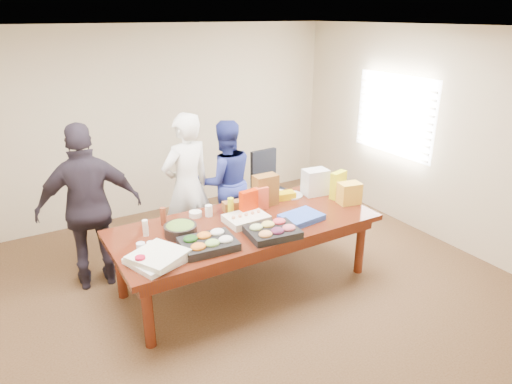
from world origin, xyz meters
TOP-DOWN VIEW (x-y plane):
  - floor at (0.00, 0.00)m, footprint 5.50×5.00m
  - ceiling at (0.00, 0.00)m, footprint 5.50×5.00m
  - wall_back at (0.00, 2.50)m, footprint 5.50×0.04m
  - wall_front at (0.00, -2.50)m, footprint 5.50×0.04m
  - wall_right at (2.75, 0.00)m, footprint 0.04×5.00m
  - window_panel at (2.72, 0.60)m, footprint 0.03×1.40m
  - window_blinds at (2.68, 0.60)m, footprint 0.04×1.36m
  - conference_table at (0.00, 0.00)m, footprint 2.80×1.20m
  - office_chair at (1.12, 1.26)m, footprint 0.53×0.53m
  - person_center at (-0.25, 0.97)m, footprint 0.73×0.55m
  - person_right at (0.33, 1.11)m, footprint 0.87×0.73m
  - person_left at (-1.40, 0.86)m, footprint 1.12×0.58m
  - veggie_tray at (-0.57, -0.30)m, footprint 0.54×0.44m
  - fruit_tray at (0.08, -0.40)m, footprint 0.54×0.45m
  - sheet_cake at (0.02, 0.01)m, footprint 0.44×0.34m
  - salad_bowl at (-0.70, 0.08)m, footprint 0.34×0.34m
  - chip_bag_blue at (0.55, -0.25)m, footprint 0.46×0.36m
  - chip_bag_red at (0.12, 0.14)m, footprint 0.21×0.10m
  - chip_bag_yellow at (1.30, 0.05)m, footprint 0.23×0.14m
  - chip_bag_orange at (0.33, 0.23)m, footprint 0.17×0.09m
  - mayo_jar at (-0.26, 0.35)m, footprint 0.10×0.10m
  - mustard_bottle at (-0.03, 0.28)m, footprint 0.07×0.07m
  - dressing_bottle at (-0.76, 0.39)m, footprint 0.07×0.07m
  - ranch_bottle at (-1.00, 0.25)m, footprint 0.07×0.07m
  - banana_bunch at (0.73, 0.35)m, footprint 0.27×0.19m
  - bread_loaf at (0.06, 0.36)m, footprint 0.28×0.14m
  - kraft_bag at (0.44, 0.31)m, footprint 0.28×0.16m
  - red_cup at (-1.24, -0.35)m, footprint 0.10×0.10m
  - clear_cup_a at (-1.06, -0.09)m, footprint 0.07×0.07m
  - clear_cup_b at (-1.16, -0.10)m, footprint 0.09×0.09m
  - pizza_box_lower at (-1.09, -0.31)m, footprint 0.54×0.54m
  - pizza_box_upper at (-1.07, -0.33)m, footprint 0.58×0.58m
  - plate_a at (0.85, 0.38)m, footprint 0.36×0.36m
  - plate_b at (0.75, 0.51)m, footprint 0.27×0.27m
  - dip_bowl_a at (0.19, 0.40)m, footprint 0.17×0.17m
  - dip_bowl_b at (-0.39, 0.42)m, footprint 0.17×0.17m
  - grocery_bag_white at (1.14, 0.28)m, footprint 0.32×0.25m
  - grocery_bag_yellow at (1.30, -0.15)m, footprint 0.28×0.22m

SIDE VIEW (x-z plane):
  - floor at x=0.00m, z-range -0.02..0.00m
  - conference_table at x=0.00m, z-range 0.00..0.75m
  - office_chair at x=1.12m, z-range 0.00..0.98m
  - plate_b at x=0.75m, z-range 0.75..0.77m
  - plate_a at x=0.85m, z-range 0.75..0.77m
  - pizza_box_lower at x=-1.09m, z-range 0.75..0.80m
  - dip_bowl_b at x=-0.39m, z-range 0.75..0.81m
  - dip_bowl_a at x=0.19m, z-range 0.75..0.81m
  - chip_bag_blue at x=0.55m, z-range 0.75..0.81m
  - fruit_tray at x=0.08m, z-range 0.75..0.83m
  - sheet_cake at x=0.02m, z-range 0.75..0.83m
  - veggie_tray at x=-0.57m, z-range 0.75..0.83m
  - banana_bunch at x=0.73m, z-range 0.75..0.83m
  - clear_cup_a at x=-1.06m, z-range 0.75..0.85m
  - person_right at x=0.33m, z-range 0.00..1.60m
  - bread_loaf at x=0.06m, z-range 0.75..0.86m
  - salad_bowl at x=-0.70m, z-range 0.75..0.86m
  - clear_cup_b at x=-1.16m, z-range 0.75..0.86m
  - red_cup at x=-1.24m, z-range 0.75..0.87m
  - mayo_jar at x=-0.26m, z-range 0.75..0.88m
  - pizza_box_upper at x=-1.07m, z-range 0.80..0.85m
  - ranch_bottle at x=-1.00m, z-range 0.75..0.92m
  - mustard_bottle at x=-0.03m, z-range 0.75..0.94m
  - dressing_bottle at x=-0.76m, z-range 0.75..0.94m
  - grocery_bag_yellow at x=1.30m, z-range 0.75..1.00m
  - chip_bag_orange at x=0.33m, z-range 0.75..1.01m
  - person_center at x=-0.25m, z-range 0.00..1.79m
  - chip_bag_red at x=0.12m, z-range 0.75..1.04m
  - grocery_bag_white at x=1.14m, z-range 0.75..1.06m
  - person_left at x=-1.40m, z-range 0.00..1.82m
  - chip_bag_yellow at x=1.30m, z-range 0.75..1.08m
  - kraft_bag at x=0.44m, z-range 0.75..1.11m
  - wall_back at x=0.00m, z-range 0.00..2.70m
  - wall_front at x=0.00m, z-range 0.00..2.70m
  - wall_right at x=2.75m, z-range 0.00..2.70m
  - window_panel at x=2.72m, z-range 0.95..2.05m
  - window_blinds at x=2.68m, z-range 1.00..2.00m
  - ceiling at x=0.00m, z-range 2.70..2.72m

